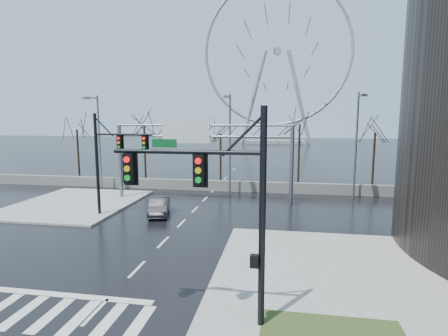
% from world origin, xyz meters
% --- Properties ---
extents(ground, '(260.00, 260.00, 0.00)m').
position_xyz_m(ground, '(0.00, 0.00, 0.00)').
color(ground, black).
rests_on(ground, ground).
extents(sidewalk_right_ext, '(12.00, 10.00, 0.15)m').
position_xyz_m(sidewalk_right_ext, '(10.00, 2.00, 0.07)').
color(sidewalk_right_ext, gray).
rests_on(sidewalk_right_ext, ground).
extents(sidewalk_far, '(10.00, 12.00, 0.15)m').
position_xyz_m(sidewalk_far, '(-11.00, 12.00, 0.07)').
color(sidewalk_far, gray).
rests_on(sidewalk_far, ground).
extents(barrier_wall, '(52.00, 0.50, 1.10)m').
position_xyz_m(barrier_wall, '(0.00, 20.00, 0.55)').
color(barrier_wall, slate).
rests_on(barrier_wall, ground).
extents(signal_mast_near, '(5.52, 0.41, 8.00)m').
position_xyz_m(signal_mast_near, '(5.14, -4.04, 4.87)').
color(signal_mast_near, black).
rests_on(signal_mast_near, ground).
extents(signal_mast_far, '(4.72, 0.41, 8.00)m').
position_xyz_m(signal_mast_far, '(-5.87, 8.96, 4.83)').
color(signal_mast_far, black).
rests_on(signal_mast_far, ground).
extents(sign_gantry, '(16.36, 0.40, 7.60)m').
position_xyz_m(sign_gantry, '(-0.38, 14.96, 5.18)').
color(sign_gantry, slate).
rests_on(sign_gantry, ground).
extents(streetlight_left, '(0.50, 2.55, 10.00)m').
position_xyz_m(streetlight_left, '(-12.00, 18.16, 5.89)').
color(streetlight_left, slate).
rests_on(streetlight_left, ground).
extents(streetlight_mid, '(0.50, 2.55, 10.00)m').
position_xyz_m(streetlight_mid, '(2.00, 18.16, 5.89)').
color(streetlight_mid, slate).
rests_on(streetlight_mid, ground).
extents(streetlight_right, '(0.50, 2.55, 10.00)m').
position_xyz_m(streetlight_right, '(14.00, 18.16, 5.89)').
color(streetlight_right, slate).
rests_on(streetlight_right, ground).
extents(tree_far_left, '(3.50, 3.50, 7.00)m').
position_xyz_m(tree_far_left, '(-18.00, 24.00, 5.57)').
color(tree_far_left, black).
rests_on(tree_far_left, ground).
extents(tree_left, '(3.75, 3.75, 7.50)m').
position_xyz_m(tree_left, '(-9.00, 23.50, 5.98)').
color(tree_left, black).
rests_on(tree_left, ground).
extents(tree_center, '(3.25, 3.25, 6.50)m').
position_xyz_m(tree_center, '(0.00, 24.50, 5.17)').
color(tree_center, black).
rests_on(tree_center, ground).
extents(tree_right, '(3.90, 3.90, 7.80)m').
position_xyz_m(tree_right, '(9.00, 23.50, 6.22)').
color(tree_right, black).
rests_on(tree_right, ground).
extents(tree_far_right, '(3.40, 3.40, 6.80)m').
position_xyz_m(tree_far_right, '(17.00, 24.00, 5.41)').
color(tree_far_right, black).
rests_on(tree_far_right, ground).
extents(ferris_wheel, '(45.00, 6.00, 50.91)m').
position_xyz_m(ferris_wheel, '(5.00, 95.00, 26.13)').
color(ferris_wheel, gray).
rests_on(ferris_wheel, ground).
extents(car, '(2.39, 4.32, 1.35)m').
position_xyz_m(car, '(-2.41, 10.00, 0.67)').
color(car, black).
rests_on(car, ground).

